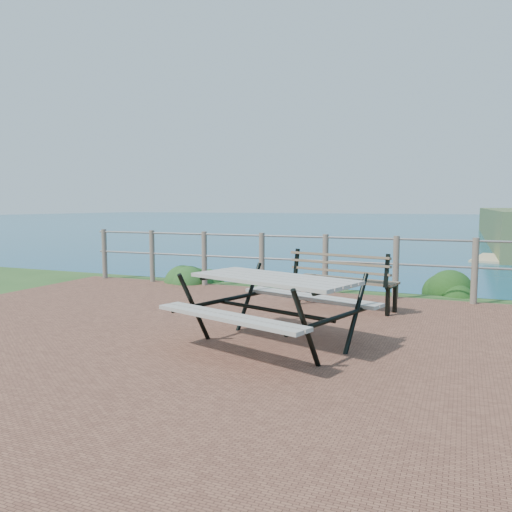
{
  "coord_description": "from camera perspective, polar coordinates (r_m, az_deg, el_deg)",
  "views": [
    {
      "loc": [
        2.12,
        -4.77,
        1.5
      ],
      "look_at": [
        -0.72,
        2.04,
        0.75
      ],
      "focal_mm": 35.0,
      "sensor_mm": 36.0,
      "label": 1
    }
  ],
  "objects": [
    {
      "name": "picnic_table",
      "position": [
        5.26,
        1.98,
        -5.46
      ],
      "size": [
        1.89,
        1.46,
        0.74
      ],
      "rotation": [
        0.0,
        0.0,
        -0.31
      ],
      "color": "gray",
      "rests_on": "ground"
    },
    {
      "name": "park_bench",
      "position": [
        7.28,
        10.16,
        -1.72
      ],
      "size": [
        1.54,
        0.69,
        0.85
      ],
      "rotation": [
        0.0,
        0.0,
        -0.22
      ],
      "color": "brown",
      "rests_on": "ground"
    },
    {
      "name": "ocean",
      "position": [
        204.78,
        22.13,
        4.99
      ],
      "size": [
        1200.0,
        1200.0,
        0.0
      ],
      "primitive_type": "plane",
      "color": "#15637E",
      "rests_on": "ground"
    },
    {
      "name": "shrub_lip_east",
      "position": [
        9.1,
        20.8,
        -4.06
      ],
      "size": [
        0.81,
        0.81,
        0.57
      ],
      "primitive_type": "ellipsoid",
      "color": "#1F4013",
      "rests_on": "ground"
    },
    {
      "name": "ground",
      "position": [
        5.43,
        -1.33,
        -10.25
      ],
      "size": [
        10.0,
        7.0,
        0.12
      ],
      "primitive_type": "cube",
      "color": "brown",
      "rests_on": "ground"
    },
    {
      "name": "shrub_lip_west",
      "position": [
        9.87,
        -6.84,
        -2.97
      ],
      "size": [
        0.79,
        0.79,
        0.54
      ],
      "primitive_type": "ellipsoid",
      "color": "#274E1D",
      "rests_on": "ground"
    },
    {
      "name": "safety_railing",
      "position": [
        8.44,
        7.93,
        -0.55
      ],
      "size": [
        9.4,
        0.1,
        1.0
      ],
      "color": "#6B5B4C",
      "rests_on": "ground"
    }
  ]
}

